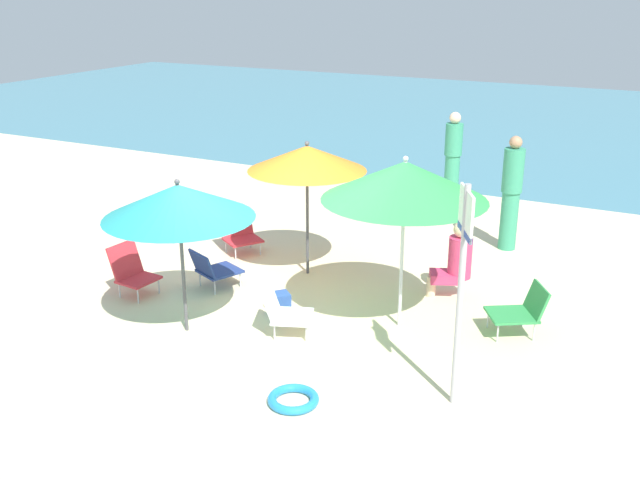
# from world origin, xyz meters

# --- Properties ---
(ground_plane) EXTENTS (40.00, 40.00, 0.00)m
(ground_plane) POSITION_xyz_m (0.00, 0.00, 0.00)
(ground_plane) COLOR beige
(sea_water) EXTENTS (40.00, 16.00, 0.01)m
(sea_water) POSITION_xyz_m (0.00, 14.40, 0.00)
(sea_water) COLOR teal
(sea_water) RESTS_ON ground_plane
(umbrella_green) EXTENTS (1.85, 1.85, 2.02)m
(umbrella_green) POSITION_xyz_m (1.50, 0.53, 1.74)
(umbrella_green) COLOR silver
(umbrella_green) RESTS_ON ground_plane
(umbrella_teal) EXTENTS (1.67, 1.67, 1.80)m
(umbrella_teal) POSITION_xyz_m (-0.63, -0.70, 1.55)
(umbrella_teal) COLOR #4C4C51
(umbrella_teal) RESTS_ON ground_plane
(umbrella_orange) EXTENTS (1.57, 1.57, 1.84)m
(umbrella_orange) POSITION_xyz_m (-0.21, 1.47, 1.62)
(umbrella_orange) COLOR #4C4C51
(umbrella_orange) RESTS_ON ground_plane
(beach_chair_a) EXTENTS (0.71, 0.70, 0.61)m
(beach_chair_a) POSITION_xyz_m (-1.51, 1.78, 0.30)
(beach_chair_a) COLOR red
(beach_chair_a) RESTS_ON ground_plane
(beach_chair_b) EXTENTS (0.54, 0.50, 0.66)m
(beach_chair_b) POSITION_xyz_m (-1.87, -0.17, 0.33)
(beach_chair_b) COLOR red
(beach_chair_b) RESTS_ON ground_plane
(beach_chair_c) EXTENTS (0.66, 0.62, 0.54)m
(beach_chair_c) POSITION_xyz_m (0.40, -0.25, 0.27)
(beach_chair_c) COLOR white
(beach_chair_c) RESTS_ON ground_plane
(beach_chair_d) EXTENTS (0.65, 0.70, 0.54)m
(beach_chair_d) POSITION_xyz_m (-1.05, 0.44, 0.28)
(beach_chair_d) COLOR navy
(beach_chair_d) RESTS_ON ground_plane
(beach_chair_e) EXTENTS (0.75, 0.71, 0.58)m
(beach_chair_e) POSITION_xyz_m (2.80, 0.95, 0.30)
(beach_chair_e) COLOR #33934C
(beach_chair_e) RESTS_ON ground_plane
(person_a) EXTENTS (0.30, 0.30, 1.71)m
(person_a) POSITION_xyz_m (1.99, 3.70, 0.87)
(person_a) COLOR #389970
(person_a) RESTS_ON ground_plane
(person_b) EXTENTS (0.32, 0.32, 1.58)m
(person_b) POSITION_xyz_m (0.40, 6.00, 0.79)
(person_b) COLOR #389970
(person_b) RESTS_ON ground_plane
(person_c) EXTENTS (0.54, 0.43, 1.01)m
(person_c) POSITION_xyz_m (1.82, 1.62, 0.51)
(person_c) COLOR #DB3866
(person_c) RESTS_ON ground_plane
(warning_sign) EXTENTS (0.26, 0.46, 2.16)m
(warning_sign) POSITION_xyz_m (2.56, -0.78, 1.42)
(warning_sign) COLOR #ADADB2
(warning_sign) RESTS_ON ground_plane
(swim_ring) EXTENTS (0.49, 0.49, 0.09)m
(swim_ring) POSITION_xyz_m (1.21, -1.50, 0.04)
(swim_ring) COLOR #238CD8
(swim_ring) RESTS_ON ground_plane
(beach_bag) EXTENTS (0.31, 0.32, 0.26)m
(beach_bag) POSITION_xyz_m (0.09, 0.18, 0.13)
(beach_bag) COLOR #2D519E
(beach_bag) RESTS_ON ground_plane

